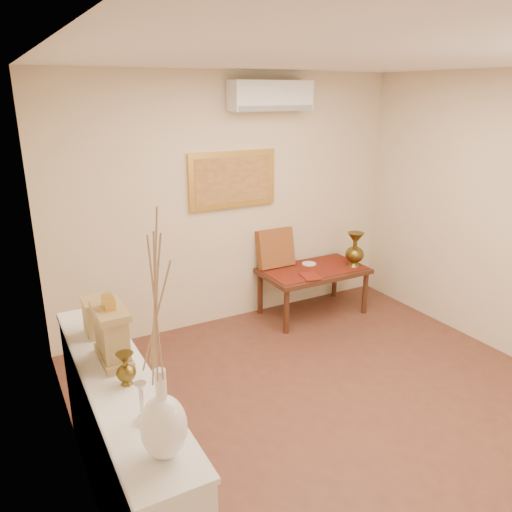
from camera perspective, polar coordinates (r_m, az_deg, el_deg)
floor at (r=4.24m, az=11.63°, el=-18.14°), size 4.50×4.50×0.00m
ceiling at (r=3.44m, az=14.70°, el=21.19°), size 4.50×4.50×0.00m
wall_back at (r=5.44m, az=-2.77°, el=6.16°), size 4.00×0.02×2.70m
wall_left at (r=2.80m, az=-19.84°, el=-6.98°), size 0.02×4.50×2.70m
white_vase at (r=2.08m, az=-11.13°, el=-10.05°), size 0.20×0.20×1.08m
candlestick at (r=2.53m, az=-12.94°, el=-16.05°), size 0.10×0.10×0.22m
brass_urn_small at (r=2.83m, az=-14.70°, el=-11.91°), size 0.11×0.11×0.24m
table_cloth at (r=5.77m, az=6.59°, el=-1.45°), size 1.14×0.59×0.01m
brass_urn_tall at (r=5.84m, az=11.25°, el=1.14°), size 0.22×0.22×0.49m
plate at (r=5.89m, az=6.08°, el=-0.89°), size 0.17×0.17×0.01m
menu at (r=5.50m, az=6.22°, el=-2.33°), size 0.23×0.28×0.01m
cushion at (r=5.73m, az=2.24°, el=0.91°), size 0.44×0.19×0.45m
display_ledge at (r=3.27m, az=-14.92°, el=-20.19°), size 0.37×2.02×0.98m
mantel_clock at (r=3.05m, az=-16.13°, el=-8.52°), size 0.17×0.36×0.41m
wooden_chest at (r=3.42m, az=-17.69°, el=-6.62°), size 0.16×0.21×0.24m
low_table at (r=5.79m, az=6.57°, el=-2.10°), size 1.20×0.70×0.55m
painting at (r=5.37m, az=-2.69°, el=8.72°), size 1.00×0.06×0.60m
ac_unit at (r=5.39m, az=1.71°, el=17.84°), size 0.90×0.25×0.30m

